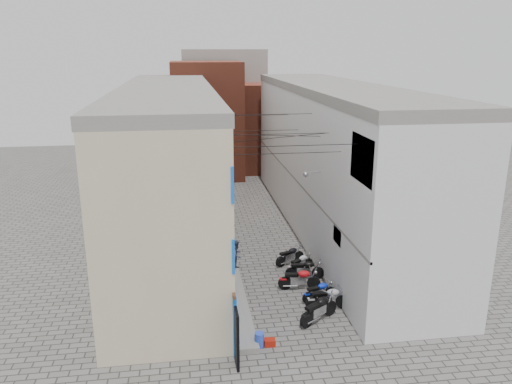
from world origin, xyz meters
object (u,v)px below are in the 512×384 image
person_a (229,278)px  water_jug_near (259,340)px  motorcycle_d (299,278)px  motorcycle_f (300,263)px  red_crate (270,342)px  water_jug_far (259,341)px  motorcycle_e (305,268)px  motorcycle_c (319,290)px  motorcycle_a (319,308)px  person_b (237,255)px  motorcycle_b (328,297)px  motorcycle_g (290,255)px

person_a → water_jug_near: bearing=-175.7°
motorcycle_d → motorcycle_f: size_ratio=1.14×
motorcycle_f → person_a: size_ratio=1.17×
person_a → red_crate: (1.18, -4.00, -0.87)m
water_jug_near → water_jug_far: 0.06m
motorcycle_f → water_jug_near: motorcycle_f is taller
motorcycle_e → water_jug_far: size_ratio=4.27×
water_jug_far → motorcycle_c: bearing=44.8°
motorcycle_a → person_b: person_b is taller
motorcycle_b → water_jug_near: size_ratio=3.49×
motorcycle_c → water_jug_far: motorcycle_c is taller
person_a → motorcycle_d: bearing=-89.7°
person_a → water_jug_far: size_ratio=3.33×
water_jug_near → water_jug_far: (-0.01, 0.00, -0.06)m
motorcycle_a → motorcycle_f: motorcycle_a is taller
motorcycle_e → motorcycle_f: bearing=-172.0°
motorcycle_d → motorcycle_b: bearing=28.9°
motorcycle_c → motorcycle_g: (-0.47, 4.11, 0.03)m
motorcycle_d → water_jug_far: (-2.60, -4.41, -0.36)m
motorcycle_g → water_jug_far: 7.83m
motorcycle_g → water_jug_near: motorcycle_g is taller
motorcycle_f → motorcycle_g: bearing=163.3°
motorcycle_c → red_crate: size_ratio=4.07×
motorcycle_a → person_a: size_ratio=1.42×
motorcycle_c → motorcycle_e: 2.27m
motorcycle_a → water_jug_near: size_ratio=3.73×
motorcycle_a → motorcycle_c: 1.81m
motorcycle_a → motorcycle_e: motorcycle_a is taller
motorcycle_b → motorcycle_d: motorcycle_d is taller
person_b → motorcycle_g: bearing=-41.5°
motorcycle_b → red_crate: (-2.99, -2.39, -0.45)m
motorcycle_e → person_b: (-3.27, 1.11, 0.46)m
motorcycle_d → red_crate: 4.94m
motorcycle_c → motorcycle_b: bearing=-6.9°
motorcycle_c → person_b: person_b is taller
motorcycle_e → motorcycle_f: (-0.03, 0.82, -0.05)m
person_a → person_b: size_ratio=0.98×
motorcycle_b → red_crate: 3.86m
person_a → water_jug_far: 4.14m
motorcycle_g → motorcycle_b: bearing=-19.8°
motorcycle_b → water_jug_near: (-3.40, -2.39, -0.29)m
motorcycle_c → motorcycle_d: bearing=-170.7°
motorcycle_b → water_jug_near: 4.17m
person_b → person_a: bearing=-159.0°
person_a → red_crate: person_a is taller
motorcycle_e → water_jug_near: 6.30m
motorcycle_d → motorcycle_e: 1.19m
motorcycle_b → person_b: bearing=-139.9°
motorcycle_a → motorcycle_b: bearing=111.0°
red_crate → person_a: bearing=106.5°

